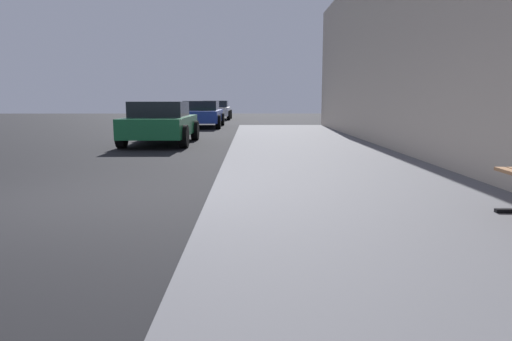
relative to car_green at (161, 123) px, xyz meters
name	(u,v)px	position (x,y,z in m)	size (l,w,h in m)	color
ground_plane	(52,205)	(0.18, -8.19, -0.64)	(80.00, 80.00, 0.00)	black
sidewalk	(366,198)	(4.18, -8.19, -0.57)	(4.00, 32.00, 0.15)	#5B5B60
car_green	(161,123)	(0.00, 0.00, 0.00)	(1.93, 4.01, 1.27)	#196638
car_blue	(202,114)	(0.32, 8.76, 0.00)	(1.99, 4.49, 1.27)	#233899
car_white	(216,110)	(0.32, 17.92, 0.00)	(2.05, 4.15, 1.27)	white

